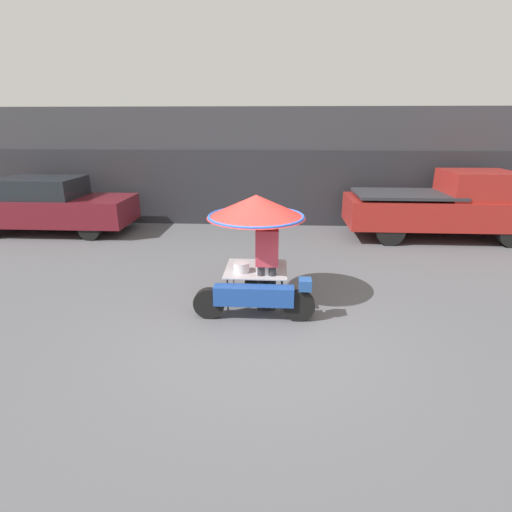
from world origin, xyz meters
TOP-DOWN VIEW (x-y plane):
  - ground_plane at (0.00, 0.00)m, footprint 36.00×36.00m
  - shopfront_building at (0.00, 7.79)m, footprint 28.00×2.06m
  - vendor_motorcycle_cart at (-0.10, 0.86)m, footprint 2.02×1.69m
  - vendor_person at (0.09, 0.63)m, footprint 0.38×0.22m
  - parked_car at (-6.48, 5.48)m, footprint 4.69×1.79m
  - pickup_truck at (4.96, 5.50)m, footprint 5.27×1.80m

SIDE VIEW (x-z plane):
  - ground_plane at x=0.00m, z-range 0.00..0.00m
  - parked_car at x=-6.48m, z-range 0.01..1.62m
  - pickup_truck at x=4.96m, z-range -0.02..1.86m
  - vendor_person at x=0.09m, z-range 0.11..1.78m
  - vendor_motorcycle_cart at x=-0.10m, z-range 0.52..2.49m
  - shopfront_building at x=0.00m, z-range -0.01..3.57m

